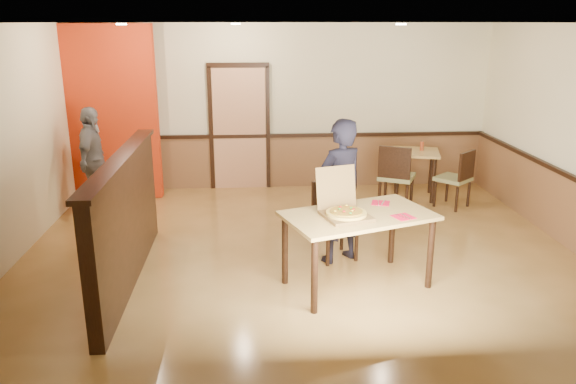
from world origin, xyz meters
name	(u,v)px	position (x,y,z in m)	size (l,w,h in m)	color
floor	(305,268)	(0.00, 0.00, 0.00)	(7.00, 7.00, 0.00)	tan
ceiling	(307,23)	(0.00, 0.00, 2.80)	(7.00, 7.00, 0.00)	black
wall_back	(286,107)	(0.00, 3.50, 1.40)	(7.00, 7.00, 0.00)	#F1E9BC
wainscot_back	(286,162)	(0.00, 3.47, 0.45)	(7.00, 0.04, 0.90)	brown
chair_rail_back	(286,136)	(0.00, 3.45, 0.92)	(7.00, 0.06, 0.06)	black
back_door	(240,129)	(-0.80, 3.46, 1.05)	(0.90, 0.06, 2.10)	tan
booth_partition	(126,219)	(-2.00, -0.20, 0.74)	(0.20, 3.10, 1.44)	black
red_accent_panel	(107,114)	(-2.90, 3.00, 1.40)	(1.60, 0.20, 2.78)	#B92B0D
spot_a	(121,24)	(-2.30, 1.80, 2.78)	(0.14, 0.14, 0.02)	#FFEAB2
spot_b	(236,24)	(-0.80, 2.50, 2.78)	(0.14, 0.14, 0.02)	#FFEAB2
spot_c	(401,24)	(1.40, 1.50, 2.78)	(0.14, 0.14, 0.02)	#FFEAB2
main_table	(358,224)	(0.52, -0.49, 0.73)	(1.78, 1.37, 0.84)	tan
diner_chair	(333,216)	(0.38, 0.35, 0.52)	(0.59, 0.59, 0.94)	olive
side_chair_left	(396,175)	(1.60, 2.08, 0.56)	(0.68, 0.68, 1.03)	olive
side_chair_right	(457,177)	(2.58, 2.10, 0.50)	(0.64, 0.64, 0.92)	olive
side_table	(415,162)	(2.09, 2.70, 0.60)	(0.89, 0.89, 0.78)	tan
diner	(340,192)	(0.43, 0.21, 0.88)	(0.64, 0.42, 1.75)	black
passerby	(93,160)	(-3.00, 2.31, 0.81)	(0.95, 0.39, 1.61)	gray
pizza_box	(344,211)	(0.36, -0.55, 0.90)	(0.59, 0.65, 0.49)	brown
pizza	(346,213)	(0.37, -0.60, 0.89)	(0.43, 0.43, 0.03)	gold
napkin_near	(403,217)	(0.98, -0.63, 0.84)	(0.26, 0.26, 0.01)	red
napkin_far	(381,203)	(0.84, -0.14, 0.84)	(0.25, 0.25, 0.01)	red
condiment	(422,146)	(2.19, 2.73, 0.86)	(0.06, 0.06, 0.15)	#993B1B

